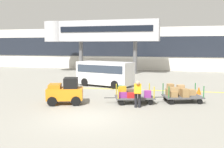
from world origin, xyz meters
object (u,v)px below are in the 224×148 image
object	(u,v)px
baggage_cart_lead	(133,95)
baggage_handler	(138,93)
safety_cone_near	(199,91)
baggage_tug	(65,92)
baggage_cart_middle	(180,93)
shuttle_van	(105,72)

from	to	relation	value
baggage_cart_lead	baggage_handler	bearing A→B (deg)	-68.16
baggage_cart_lead	safety_cone_near	xyz separation A→B (m)	(4.07, 3.95, -0.25)
baggage_cart_lead	baggage_handler	distance (m)	1.27
baggage_tug	baggage_handler	bearing A→B (deg)	2.48
baggage_cart_lead	baggage_cart_middle	distance (m)	2.95
baggage_cart_middle	shuttle_van	size ratio (longest dim) A/B	0.60
baggage_tug	baggage_cart_middle	xyz separation A→B (m)	(6.64, 2.33, -0.21)
baggage_cart_lead	baggage_cart_middle	world-z (taller)	baggage_cart_middle
baggage_cart_lead	baggage_cart_middle	bearing A→B (deg)	20.09
baggage_tug	baggage_cart_lead	size ratio (longest dim) A/B	0.76
baggage_cart_middle	safety_cone_near	xyz separation A→B (m)	(1.30, 2.94, -0.27)
safety_cone_near	baggage_handler	bearing A→B (deg)	-125.45
baggage_handler	safety_cone_near	distance (m)	6.27
baggage_cart_lead	baggage_handler	world-z (taller)	baggage_handler
shuttle_van	safety_cone_near	world-z (taller)	shuttle_van
baggage_handler	shuttle_van	bearing A→B (deg)	119.70
baggage_tug	baggage_cart_middle	world-z (taller)	baggage_tug
shuttle_van	baggage_cart_lead	bearing A→B (deg)	-58.91
baggage_cart_lead	shuttle_van	distance (m)	6.89
baggage_cart_middle	shuttle_van	world-z (taller)	shuttle_van
baggage_tug	baggage_cart_middle	size ratio (longest dim) A/B	0.76
baggage_tug	shuttle_van	world-z (taller)	shuttle_van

